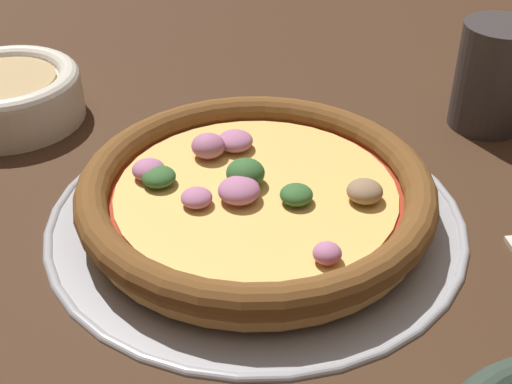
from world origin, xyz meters
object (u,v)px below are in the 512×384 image
Objects in this scene: pizza_tray at (256,216)px; drinking_cup at (493,76)px; pizza at (255,193)px; bowl_near at (8,94)px.

drinking_cup is at bearing -62.55° from pizza_tray.
drinking_cup is (0.12, -0.23, 0.05)m from pizza_tray.
pizza is 0.28m from bowl_near.
bowl_near reaches higher than pizza_tray.
bowl_near is 1.40× the size of drinking_cup.
drinking_cup reaches higher than pizza_tray.
drinking_cup reaches higher than bowl_near.
pizza_tray is 0.28m from bowl_near.
pizza_tray is at bearing -131.80° from bowl_near.
pizza is 1.96× the size of bowl_near.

